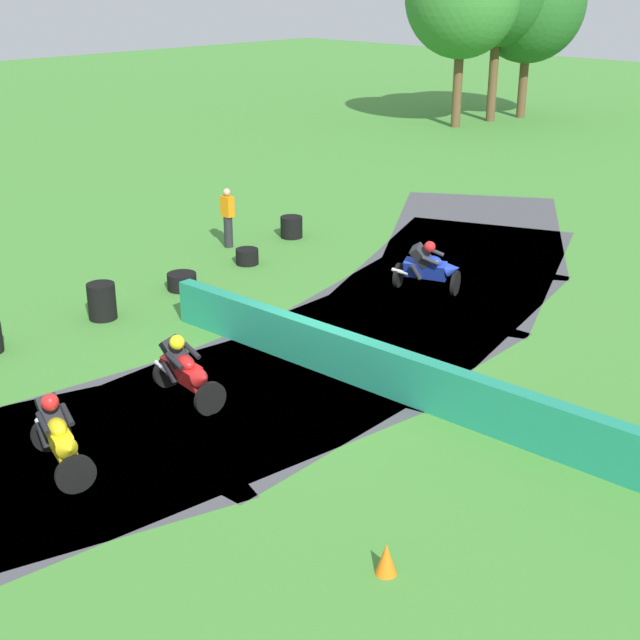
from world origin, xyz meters
The scene contains 13 objects.
ground_plane centered at (0.00, 0.00, 0.00)m, with size 120.00×120.00×0.00m, color #428433.
track_asphalt centered at (-1.26, -0.06, 0.00)m, with size 10.34×30.27×0.01m.
safety_barrier centered at (5.40, 0.27, 0.45)m, with size 0.30×18.27×0.90m, color #1E8466.
motorcycle_lead_yellow centered at (-0.03, -5.41, 0.66)m, with size 1.70×1.04×1.42m.
motorcycle_chase_red centered at (-0.55, -2.64, 0.64)m, with size 1.70×0.90×1.43m.
motorcycle_trailing_blue centered at (-1.01, 4.84, 0.63)m, with size 1.74×1.23×1.42m.
tire_stack_mid_b centered at (-5.07, -1.42, 0.40)m, with size 0.61×0.61×0.80m.
tire_stack_far centered at (-5.33, 0.94, 0.20)m, with size 0.70×0.70×0.40m.
tire_stack_extra_a centered at (-5.69, 3.32, 0.20)m, with size 0.59×0.59×0.40m.
tire_stack_extra_b centered at (-6.61, 5.81, 0.30)m, with size 0.62×0.62×0.60m.
track_marshal centered at (-7.18, 3.96, 0.82)m, with size 0.34×0.24×1.63m.
traffic_cone centered at (5.03, -3.82, 0.22)m, with size 0.28×0.28×0.44m, color orange.
tree_far_left centered at (-13.73, 28.95, 5.51)m, with size 5.44×5.44×8.38m.
Camera 1 is at (10.88, -11.04, 7.15)m, focal length 49.82 mm.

